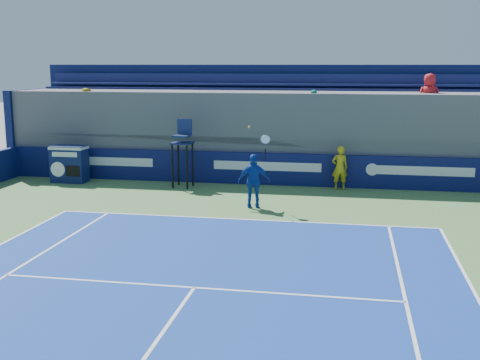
% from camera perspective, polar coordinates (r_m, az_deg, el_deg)
% --- Properties ---
extents(ball_person, '(0.64, 0.48, 1.57)m').
position_cam_1_polar(ball_person, '(21.65, 9.44, 1.14)').
color(ball_person, gold).
rests_on(ball_person, apron).
extents(back_hoarding, '(20.40, 0.21, 1.20)m').
position_cam_1_polar(back_hoarding, '(22.30, 2.60, 1.05)').
color(back_hoarding, '#0D114A').
rests_on(back_hoarding, ground).
extents(match_clock, '(1.33, 0.74, 1.40)m').
position_cam_1_polar(match_clock, '(23.66, -15.88, 1.56)').
color(match_clock, '#0F194B').
rests_on(match_clock, ground).
extents(umpire_chair, '(0.77, 0.77, 2.48)m').
position_cam_1_polar(umpire_chair, '(21.82, -5.46, 3.26)').
color(umpire_chair, black).
rests_on(umpire_chair, ground).
extents(tennis_player, '(1.05, 0.59, 2.57)m').
position_cam_1_polar(tennis_player, '(18.62, 1.33, -0.09)').
color(tennis_player, '#123B98').
rests_on(tennis_player, apron).
extents(stadium_seating, '(21.00, 4.05, 4.40)m').
position_cam_1_polar(stadium_seating, '(24.14, 3.27, 4.76)').
color(stadium_seating, '#4C4C51').
rests_on(stadium_seating, ground).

